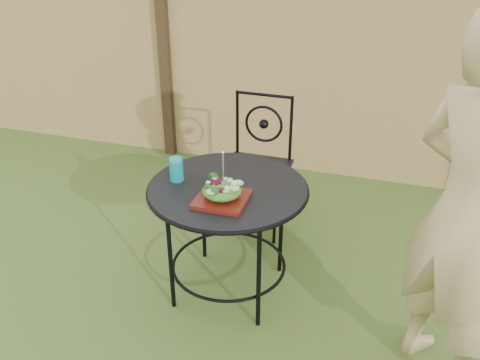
{
  "coord_description": "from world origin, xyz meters",
  "views": [
    {
      "loc": [
        0.7,
        -2.05,
        2.19
      ],
      "look_at": [
        -0.09,
        0.49,
        0.75
      ],
      "focal_mm": 40.0,
      "sensor_mm": 36.0,
      "label": 1
    }
  ],
  "objects": [
    {
      "name": "patio_table",
      "position": [
        -0.15,
        0.44,
        0.59
      ],
      "size": [
        0.92,
        0.92,
        0.72
      ],
      "color": "black",
      "rests_on": "ground"
    },
    {
      "name": "drinking_glass",
      "position": [
        -0.46,
        0.43,
        0.79
      ],
      "size": [
        0.08,
        0.08,
        0.14
      ],
      "primitive_type": "cylinder",
      "color": "#0D97A0",
      "rests_on": "patio_table"
    },
    {
      "name": "fork",
      "position": [
        -0.12,
        0.28,
        0.92
      ],
      "size": [
        0.01,
        0.01,
        0.18
      ],
      "primitive_type": "cylinder",
      "color": "silver",
      "rests_on": "salad"
    },
    {
      "name": "salad_plate",
      "position": [
        -0.13,
        0.28,
        0.74
      ],
      "size": [
        0.27,
        0.27,
        0.02
      ],
      "primitive_type": "cube",
      "color": "#451209",
      "rests_on": "patio_table"
    },
    {
      "name": "diner",
      "position": [
        1.08,
        0.15,
        0.93
      ],
      "size": [
        0.79,
        0.8,
        1.86
      ],
      "primitive_type": "imported",
      "rotation": [
        0.0,
        0.0,
        2.35
      ],
      "color": "tan",
      "rests_on": "ground"
    },
    {
      "name": "fence",
      "position": [
        -0.0,
        2.19,
        0.95
      ],
      "size": [
        8.0,
        0.12,
        1.9
      ],
      "color": "tan",
      "rests_on": "ground"
    },
    {
      "name": "salad",
      "position": [
        -0.13,
        0.28,
        0.79
      ],
      "size": [
        0.21,
        0.21,
        0.08
      ],
      "primitive_type": "ellipsoid",
      "color": "#235614",
      "rests_on": "salad_plate"
    },
    {
      "name": "ground",
      "position": [
        0.0,
        0.0,
        0.0
      ],
      "size": [
        60.0,
        60.0,
        0.0
      ],
      "primitive_type": "plane",
      "color": "#284717",
      "rests_on": "ground"
    },
    {
      "name": "patio_chair",
      "position": [
        -0.2,
        1.25,
        0.5
      ],
      "size": [
        0.46,
        0.46,
        0.95
      ],
      "color": "black",
      "rests_on": "ground"
    }
  ]
}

